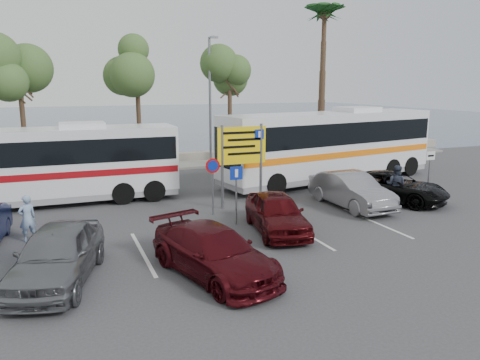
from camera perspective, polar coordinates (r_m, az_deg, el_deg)
name	(u,v)px	position (r m, az deg, el deg)	size (l,w,h in m)	color
ground	(249,230)	(17.36, 1.12, -6.06)	(120.00, 120.00, 0.00)	#373739
kerb_strip	(164,167)	(30.38, -9.20, 1.62)	(44.00, 2.40, 0.15)	gray
seawall	(158,159)	(32.27, -9.99, 2.58)	(48.00, 0.80, 0.60)	gray
sea	(98,119)	(75.69, -16.96, 7.13)	(140.00, 140.00, 0.00)	#3D4E62
tree_left	(18,71)	(29.28, -25.39, 11.96)	(3.20, 3.20, 7.20)	#382619
tree_mid	(136,61)	(29.68, -12.53, 14.03)	(3.20, 3.20, 8.00)	#382619
tree_right	(230,70)	(31.22, -1.27, 13.26)	(3.20, 3.20, 7.40)	#382619
palm_tree	(325,16)	(34.60, 10.26, 19.08)	(4.80, 4.80, 11.20)	#382619
street_lamp_right	(210,95)	(30.27, -3.64, 10.33)	(0.45, 1.15, 8.01)	slate
direction_sign	(242,152)	(20.08, 0.24, 3.48)	(2.20, 0.12, 3.60)	slate
sign_no_stop	(213,177)	(18.92, -3.34, 0.34)	(0.60, 0.08, 2.35)	slate
sign_parking	(236,187)	(17.61, -0.46, -0.85)	(0.50, 0.07, 2.25)	slate
sign_taxi	(429,168)	(23.63, 22.10, 1.38)	(0.50, 0.07, 2.20)	slate
lane_markings	(230,242)	(16.07, -1.26, -7.51)	(12.02, 4.20, 0.01)	silver
coach_bus_left	(43,168)	(22.23, -22.87, 1.38)	(11.60, 2.69, 3.60)	silver
coach_bus_right	(329,148)	(26.04, 10.86, 3.90)	(13.19, 4.90, 4.02)	silver
car_silver_a	(57,254)	(13.64, -21.39, -8.43)	(1.85, 4.59, 1.56)	slate
car_maroon	(214,252)	(13.19, -3.21, -8.77)	(1.91, 4.69, 1.36)	#450B11
car_red	(277,213)	(16.97, 4.48, -4.00)	(1.69, 4.19, 1.43)	#44090D
suv_black	(393,187)	(22.44, 18.20, -0.81)	(2.22, 4.81, 1.34)	black
car_silver_b	(351,190)	(20.86, 13.39, -1.21)	(1.59, 4.57, 1.51)	gray
pedestrian_near	(27,218)	(17.50, -24.50, -4.25)	(0.59, 0.39, 1.61)	#839DBE
pedestrian_far	(396,185)	(21.82, 18.45, -0.57)	(0.86, 0.67, 1.78)	#333B4D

